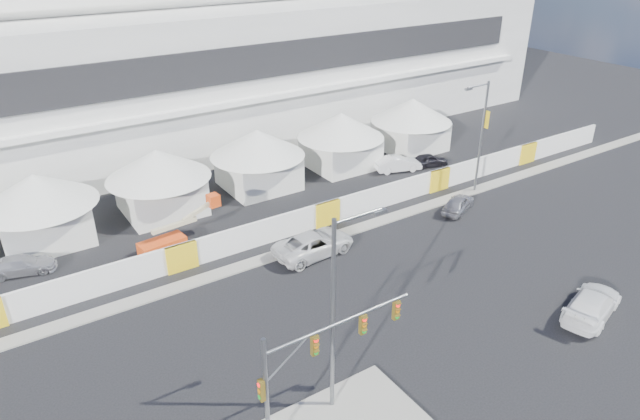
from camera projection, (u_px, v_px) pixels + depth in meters
ground at (383, 355)px, 31.49m from camera, size 160.00×160.00×0.00m
far_curb at (470, 192)px, 50.64m from camera, size 80.00×1.20×0.12m
stadium at (210, 46)px, 62.54m from camera, size 80.00×24.80×21.98m
tent_row at (210, 164)px, 48.25m from camera, size 53.40×8.40×5.40m
hoarding_fence at (327, 213)px, 44.83m from camera, size 70.00×0.25×2.00m
scaffold_tower at (481, 49)px, 78.32m from camera, size 4.40×4.40×12.00m
sedan_silver at (458, 204)px, 47.07m from camera, size 3.15×4.40×1.39m
pickup_curb at (314, 244)px, 40.82m from camera, size 3.18×6.25×1.69m
pickup_near at (592, 304)px, 34.37m from camera, size 3.78×6.06×1.64m
lot_car_a at (398, 164)px, 54.82m from camera, size 2.85×4.75×1.48m
lot_car_b at (429, 160)px, 55.92m from camera, size 2.46×4.06×1.29m
lot_car_c at (22, 265)px, 38.69m from camera, size 2.87×4.67×1.26m
traffic_mast at (304, 374)px, 24.98m from camera, size 7.97×0.61×6.29m
streetlight_median at (338, 304)px, 25.61m from camera, size 2.85×0.29×10.29m
streetlight_curb at (481, 130)px, 48.28m from camera, size 2.93×0.66×9.89m
boom_lift at (170, 239)px, 41.34m from camera, size 6.58×1.80×3.31m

